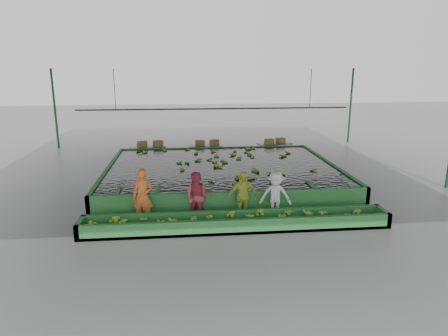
{
  "coord_description": "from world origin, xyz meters",
  "views": [
    {
      "loc": [
        -1.65,
        -15.56,
        5.15
      ],
      "look_at": [
        0.0,
        0.5,
        1.0
      ],
      "focal_mm": 32.0,
      "sensor_mm": 36.0,
      "label": 1
    }
  ],
  "objects": [
    {
      "name": "rail_hanger_right",
      "position": [
        5.0,
        5.0,
        4.0
      ],
      "size": [
        0.04,
        0.04,
        2.0
      ],
      "primitive_type": "cylinder",
      "color": "#59605B",
      "rests_on": "shed_roof"
    },
    {
      "name": "trough_bananas",
      "position": [
        0.0,
        -3.6,
        0.4
      ],
      "size": [
        9.68,
        0.65,
        0.13
      ],
      "primitive_type": null,
      "color": "#7EB22B",
      "rests_on": "sorting_trough"
    },
    {
      "name": "packing_table_right",
      "position": [
        3.49,
        6.28,
        0.44
      ],
      "size": [
        2.09,
        1.28,
        0.89
      ],
      "primitive_type": null,
      "rotation": [
        0.0,
        0.0,
        0.27
      ],
      "color": "#59605B",
      "rests_on": "ground"
    },
    {
      "name": "shed_posts",
      "position": [
        0.0,
        0.0,
        2.5
      ],
      "size": [
        20.0,
        22.0,
        5.0
      ],
      "primitive_type": null,
      "color": "#17522F",
      "rests_on": "ground"
    },
    {
      "name": "packing_table_mid",
      "position": [
        -0.45,
        6.26,
        0.42
      ],
      "size": [
        1.87,
        0.76,
        0.85
      ],
      "primitive_type": null,
      "rotation": [
        0.0,
        0.0,
        -0.01
      ],
      "color": "#59605B",
      "rests_on": "ground"
    },
    {
      "name": "box_stack_left",
      "position": [
        -3.49,
        6.19,
        0.86
      ],
      "size": [
        1.45,
        0.66,
        0.3
      ],
      "primitive_type": null,
      "rotation": [
        0.0,
        0.0,
        0.2
      ],
      "color": "olive",
      "rests_on": "packing_table_left"
    },
    {
      "name": "flotation_tank",
      "position": [
        0.0,
        1.5,
        0.45
      ],
      "size": [
        10.0,
        8.0,
        0.9
      ],
      "primitive_type": null,
      "color": "#2C7C36",
      "rests_on": "ground"
    },
    {
      "name": "cableway_rail",
      "position": [
        0.0,
        5.0,
        3.0
      ],
      "size": [
        0.08,
        0.08,
        14.0
      ],
      "primitive_type": "cylinder",
      "color": "#59605B",
      "rests_on": "shed_roof"
    },
    {
      "name": "shed_roof",
      "position": [
        0.0,
        0.0,
        5.0
      ],
      "size": [
        20.0,
        22.0,
        0.04
      ],
      "primitive_type": "cube",
      "color": "#8D919E",
      "rests_on": "shed_posts"
    },
    {
      "name": "tank_water",
      "position": [
        0.0,
        1.5,
        0.85
      ],
      "size": [
        9.7,
        7.7,
        0.0
      ],
      "primitive_type": "cube",
      "color": "black",
      "rests_on": "flotation_tank"
    },
    {
      "name": "box_stack_right",
      "position": [
        3.51,
        6.31,
        0.89
      ],
      "size": [
        1.27,
        0.75,
        0.27
      ],
      "primitive_type": null,
      "rotation": [
        0.0,
        0.0,
        0.36
      ],
      "color": "olive",
      "rests_on": "packing_table_right"
    },
    {
      "name": "box_stack_mid",
      "position": [
        -0.35,
        6.31,
        0.85
      ],
      "size": [
        1.33,
        0.45,
        0.28
      ],
      "primitive_type": null,
      "rotation": [
        0.0,
        0.0,
        0.06
      ],
      "color": "olive",
      "rests_on": "packing_table_mid"
    },
    {
      "name": "floating_bananas",
      "position": [
        0.0,
        2.3,
        0.85
      ],
      "size": [
        8.25,
        5.62,
        0.11
      ],
      "primitive_type": null,
      "color": "#7EB22B",
      "rests_on": "tank_water"
    },
    {
      "name": "worker_c",
      "position": [
        0.29,
        -2.8,
        0.86
      ],
      "size": [
        1.06,
        0.58,
        1.71
      ],
      "primitive_type": "imported",
      "rotation": [
        0.0,
        0.0,
        0.17
      ],
      "color": "#CFDE43",
      "rests_on": "ground"
    },
    {
      "name": "rail_hanger_left",
      "position": [
        -5.0,
        5.0,
        4.0
      ],
      "size": [
        0.04,
        0.04,
        2.0
      ],
      "primitive_type": "cylinder",
      "color": "#59605B",
      "rests_on": "shed_roof"
    },
    {
      "name": "worker_a",
      "position": [
        -3.05,
        -2.8,
        0.94
      ],
      "size": [
        0.78,
        0.6,
        1.89
      ],
      "primitive_type": "imported",
      "rotation": [
        0.0,
        0.0,
        -0.23
      ],
      "color": "orange",
      "rests_on": "ground"
    },
    {
      "name": "worker_d",
      "position": [
        1.44,
        -2.8,
        0.84
      ],
      "size": [
        1.18,
        0.83,
        1.67
      ],
      "primitive_type": "imported",
      "rotation": [
        0.0,
        0.0,
        -0.2
      ],
      "color": "white",
      "rests_on": "ground"
    },
    {
      "name": "packing_table_left",
      "position": [
        -3.62,
        6.17,
        0.43
      ],
      "size": [
        2.02,
        1.31,
        0.86
      ],
      "primitive_type": null,
      "rotation": [
        0.0,
        0.0,
        0.32
      ],
      "color": "#59605B",
      "rests_on": "ground"
    },
    {
      "name": "sorting_trough",
      "position": [
        0.0,
        -3.6,
        0.25
      ],
      "size": [
        10.0,
        1.0,
        0.5
      ],
      "primitive_type": null,
      "color": "#2C7C36",
      "rests_on": "ground"
    },
    {
      "name": "worker_b",
      "position": [
        -1.24,
        -2.8,
        0.86
      ],
      "size": [
        1.03,
        0.94,
        1.72
      ],
      "primitive_type": "imported",
      "rotation": [
        0.0,
        0.0,
        -0.43
      ],
      "color": "#CA3C55",
      "rests_on": "ground"
    },
    {
      "name": "ground",
      "position": [
        0.0,
        0.0,
        0.0
      ],
      "size": [
        80.0,
        80.0,
        0.0
      ],
      "primitive_type": "plane",
      "color": "slate",
      "rests_on": "ground"
    }
  ]
}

